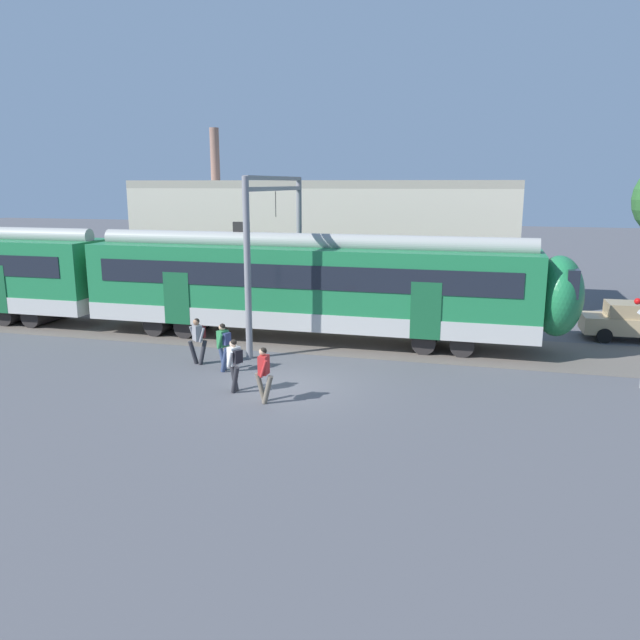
{
  "coord_description": "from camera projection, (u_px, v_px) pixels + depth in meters",
  "views": [
    {
      "loc": [
        5.84,
        -17.8,
        6.27
      ],
      "look_at": [
        0.41,
        2.69,
        1.6
      ],
      "focal_mm": 35.0,
      "sensor_mm": 36.0,
      "label": 1
    }
  ],
  "objects": [
    {
      "name": "background_building",
      "position": [
        322.0,
        241.0,
        33.53
      ],
      "size": [
        20.18,
        5.0,
        9.2
      ],
      "color": "beige",
      "rests_on": "ground"
    },
    {
      "name": "pedestrian_green",
      "position": [
        223.0,
        343.0,
        21.02
      ],
      "size": [
        0.58,
        0.64,
        1.67
      ],
      "color": "navy",
      "rests_on": "ground"
    },
    {
      "name": "pedestrian_grey",
      "position": [
        198.0,
        337.0,
        21.85
      ],
      "size": [
        0.67,
        0.51,
        1.67
      ],
      "color": "#28282D",
      "rests_on": "ground"
    },
    {
      "name": "pedestrian_white",
      "position": [
        235.0,
        361.0,
        18.91
      ],
      "size": [
        0.57,
        0.66,
        1.67
      ],
      "color": "#28282D",
      "rests_on": "ground"
    },
    {
      "name": "pedestrian_red",
      "position": [
        264.0,
        371.0,
        17.99
      ],
      "size": [
        0.63,
        0.54,
        1.67
      ],
      "color": "#6B6051",
      "rests_on": "ground"
    },
    {
      "name": "track_bed",
      "position": [
        73.0,
        324.0,
        28.27
      ],
      "size": [
        80.0,
        4.4,
        0.01
      ],
      "primitive_type": "cube",
      "color": "#605951",
      "rests_on": "ground"
    },
    {
      "name": "ground_plane",
      "position": [
        286.0,
        387.0,
        19.61
      ],
      "size": [
        160.0,
        160.0,
        0.0
      ],
      "primitive_type": "plane",
      "color": "#515156"
    },
    {
      "name": "parked_car_tan",
      "position": [
        634.0,
        321.0,
        25.26
      ],
      "size": [
        4.04,
        1.84,
        1.54
      ],
      "color": "tan",
      "rests_on": "ground"
    },
    {
      "name": "catenary_gantry",
      "position": [
        276.0,
        233.0,
        24.9
      ],
      "size": [
        0.24,
        6.64,
        6.53
      ],
      "color": "gray",
      "rests_on": "ground"
    }
  ]
}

